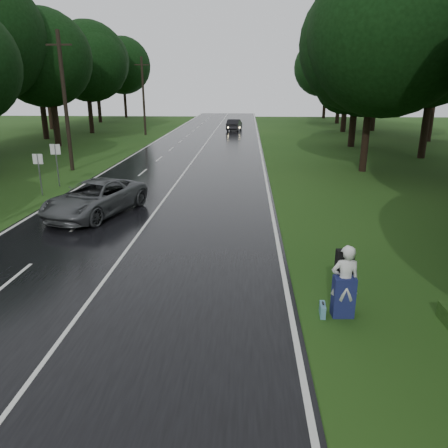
# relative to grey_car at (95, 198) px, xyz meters

# --- Properties ---
(ground) EXTENTS (160.00, 160.00, 0.00)m
(ground) POSITION_rel_grey_car_xyz_m (2.75, -9.41, -0.85)
(ground) COLOR #224414
(ground) RESTS_ON ground
(road) EXTENTS (12.00, 140.00, 0.04)m
(road) POSITION_rel_grey_car_xyz_m (2.75, 10.59, -0.83)
(road) COLOR black
(road) RESTS_ON ground
(lane_center) EXTENTS (0.12, 140.00, 0.01)m
(lane_center) POSITION_rel_grey_car_xyz_m (2.75, 10.59, -0.81)
(lane_center) COLOR silver
(lane_center) RESTS_ON road
(grey_car) EXTENTS (4.38, 6.41, 1.63)m
(grey_car) POSITION_rel_grey_car_xyz_m (0.00, 0.00, 0.00)
(grey_car) COLOR #4A4D4F
(grey_car) RESTS_ON road
(far_car) EXTENTS (2.17, 4.85, 1.55)m
(far_car) POSITION_rel_grey_car_xyz_m (5.40, 41.48, -0.04)
(far_car) COLOR black
(far_car) RESTS_ON road
(hitchhiker) EXTENTS (0.78, 0.71, 2.06)m
(hitchhiker) POSITION_rel_grey_car_xyz_m (9.94, -9.07, 0.10)
(hitchhiker) COLOR silver
(hitchhiker) RESTS_ON ground
(suitcase) EXTENTS (0.17, 0.49, 0.34)m
(suitcase) POSITION_rel_grey_car_xyz_m (9.41, -9.11, -0.68)
(suitcase) COLOR teal
(suitcase) RESTS_ON ground
(utility_pole_mid) EXTENTS (1.80, 0.28, 9.64)m
(utility_pole_mid) POSITION_rel_grey_car_xyz_m (-5.75, 11.41, -0.85)
(utility_pole_mid) COLOR black
(utility_pole_mid) RESTS_ON ground
(utility_pole_far) EXTENTS (1.80, 0.28, 9.36)m
(utility_pole_far) POSITION_rel_grey_car_xyz_m (-5.75, 35.34, -0.85)
(utility_pole_far) COLOR black
(utility_pole_far) RESTS_ON ground
(road_sign_a) EXTENTS (0.57, 0.10, 2.38)m
(road_sign_a) POSITION_rel_grey_car_xyz_m (-4.45, 3.71, -0.85)
(road_sign_a) COLOR white
(road_sign_a) RESTS_ON ground
(road_sign_b) EXTENTS (0.63, 0.10, 2.62)m
(road_sign_b) POSITION_rel_grey_car_xyz_m (-4.45, 6.06, -0.85)
(road_sign_b) COLOR white
(road_sign_b) RESTS_ON ground
(tree_left_e) EXTENTS (9.67, 9.67, 15.10)m
(tree_left_e) POSITION_rel_grey_car_xyz_m (-12.37, 24.34, -0.85)
(tree_left_e) COLOR black
(tree_left_e) RESTS_ON ground
(tree_left_f) EXTENTS (9.93, 9.93, 15.51)m
(tree_left_f) POSITION_rel_grey_car_xyz_m (-13.44, 37.50, -0.85)
(tree_left_f) COLOR black
(tree_left_f) RESTS_ON ground
(tree_right_d) EXTENTS (10.00, 10.00, 15.62)m
(tree_right_d) POSITION_rel_grey_car_xyz_m (15.76, 12.14, -0.85)
(tree_right_d) COLOR black
(tree_right_d) RESTS_ON ground
(tree_right_e) EXTENTS (7.65, 7.65, 11.95)m
(tree_right_e) POSITION_rel_grey_car_xyz_m (17.98, 25.78, -0.85)
(tree_right_e) COLOR black
(tree_right_e) RESTS_ON ground
(tree_right_f) EXTENTS (10.17, 10.17, 15.89)m
(tree_right_f) POSITION_rel_grey_car_xyz_m (20.27, 40.92, -0.85)
(tree_right_f) COLOR black
(tree_right_f) RESTS_ON ground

